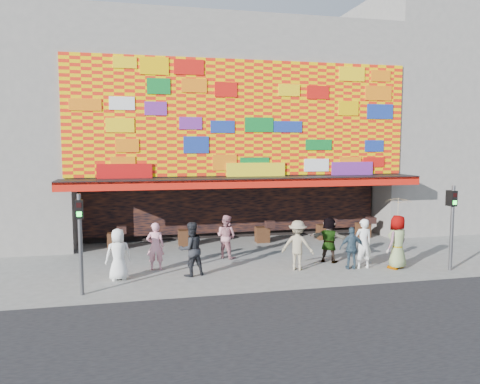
% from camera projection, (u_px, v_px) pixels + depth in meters
% --- Properties ---
extents(ground, '(90.00, 90.00, 0.00)m').
position_uv_depth(ground, '(270.00, 269.00, 16.61)').
color(ground, slate).
rests_on(ground, ground).
extents(road_strip, '(30.00, 8.00, 0.02)m').
position_uv_depth(road_strip, '(353.00, 345.00, 10.31)').
color(road_strip, black).
rests_on(road_strip, ground).
extents(shop_building, '(15.20, 9.40, 10.00)m').
position_uv_depth(shop_building, '(225.00, 129.00, 24.03)').
color(shop_building, gray).
rests_on(shop_building, ground).
extents(neighbor_right, '(11.00, 8.00, 12.00)m').
position_uv_depth(neighbor_right, '(450.00, 117.00, 26.64)').
color(neighbor_right, gray).
rests_on(neighbor_right, ground).
extents(signal_left, '(0.22, 0.20, 3.00)m').
position_uv_depth(signal_left, '(80.00, 233.00, 13.61)').
color(signal_left, '#59595B').
rests_on(signal_left, ground).
extents(signal_right, '(0.22, 0.20, 3.00)m').
position_uv_depth(signal_right, '(452.00, 218.00, 16.34)').
color(signal_right, '#59595B').
rests_on(signal_right, ground).
extents(ped_a, '(0.93, 0.71, 1.70)m').
position_uv_depth(ped_a, '(118.00, 254.00, 15.24)').
color(ped_a, white).
rests_on(ped_a, ground).
extents(ped_b, '(0.64, 0.44, 1.70)m').
position_uv_depth(ped_b, '(155.00, 246.00, 16.49)').
color(ped_b, pink).
rests_on(ped_b, ground).
extents(ped_c, '(1.06, 0.94, 1.83)m').
position_uv_depth(ped_c, '(191.00, 249.00, 15.73)').
color(ped_c, '#212227').
rests_on(ped_c, ground).
extents(ped_d, '(1.31, 1.13, 1.76)m').
position_uv_depth(ped_d, '(298.00, 245.00, 16.50)').
color(ped_d, gray).
rests_on(ped_d, ground).
extents(ped_e, '(0.93, 0.51, 1.51)m').
position_uv_depth(ped_e, '(352.00, 248.00, 16.60)').
color(ped_e, '#314656').
rests_on(ped_e, ground).
extents(ped_f, '(1.56, 1.41, 1.73)m').
position_uv_depth(ped_f, '(329.00, 239.00, 17.59)').
color(ped_f, gray).
rests_on(ped_f, ground).
extents(ped_g, '(1.12, 0.97, 1.92)m').
position_uv_depth(ped_g, '(397.00, 242.00, 16.66)').
color(ped_g, gray).
rests_on(ped_g, ground).
extents(ped_h, '(0.67, 0.46, 1.79)m').
position_uv_depth(ped_h, '(363.00, 244.00, 16.71)').
color(ped_h, white).
rests_on(ped_h, ground).
extents(ped_i, '(1.04, 1.04, 1.70)m').
position_uv_depth(ped_i, '(226.00, 237.00, 18.23)').
color(ped_i, '#C37E88').
rests_on(ped_i, ground).
extents(parasol, '(1.11, 1.12, 1.81)m').
position_uv_depth(parasol, '(399.00, 210.00, 16.55)').
color(parasol, '#FFD5A0').
rests_on(parasol, ground).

